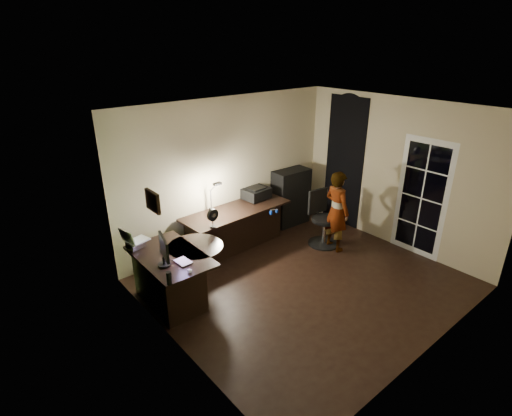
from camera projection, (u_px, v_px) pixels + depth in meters
floor at (305, 283)px, 6.35m from camera, size 4.50×4.00×0.01m
ceiling at (315, 111)px, 5.29m from camera, size 4.50×4.00×0.01m
wall_back at (229, 172)px, 7.23m from camera, size 4.50×0.01×2.70m
wall_front at (444, 259)px, 4.41m from camera, size 4.50×0.01×2.70m
wall_left at (173, 255)px, 4.49m from camera, size 0.01×4.00×2.70m
wall_right at (396, 174)px, 7.15m from camera, size 0.01×4.00×2.70m
green_wall_overlay at (174, 254)px, 4.50m from camera, size 0.00×4.00×2.70m
arched_doorway at (344, 163)px, 7.97m from camera, size 0.01×0.90×2.60m
french_door at (422, 198)px, 6.87m from camera, size 0.02×0.92×2.10m
framed_picture at (153, 201)px, 4.63m from camera, size 0.04×0.30×0.25m
desk_left at (172, 278)px, 5.78m from camera, size 0.84×1.35×0.78m
desk_right at (237, 229)px, 7.28m from camera, size 2.08×0.79×0.77m
cabinet at (291, 197)px, 8.20m from camera, size 0.79×0.42×1.16m
laptop_stand at (136, 245)px, 5.79m from camera, size 0.26×0.23×0.09m
laptop at (137, 234)px, 5.75m from camera, size 0.38×0.37×0.22m
monitor at (163, 255)px, 5.30m from camera, size 0.20×0.45×0.29m
mouse at (190, 271)px, 5.20m from camera, size 0.06×0.09×0.03m
phone at (163, 251)px, 5.70m from camera, size 0.09×0.14×0.01m
pen at (172, 260)px, 5.46m from camera, size 0.05×0.13×0.01m
speaker at (169, 278)px, 4.91m from camera, size 0.09×0.09×0.17m
notepad at (183, 261)px, 5.43m from camera, size 0.18×0.24×0.01m
desk_fan at (212, 218)px, 6.39m from camera, size 0.21×0.14×0.31m
headphones at (274, 211)px, 6.92m from camera, size 0.19×0.13×0.08m
printer at (256, 193)px, 7.56m from camera, size 0.52×0.42×0.22m
desk_lamp at (211, 195)px, 6.90m from camera, size 0.22×0.31×0.62m
office_chair at (325, 219)px, 7.36m from camera, size 0.65×0.65×1.03m
person at (337, 211)px, 7.13m from camera, size 0.42×0.57×1.49m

